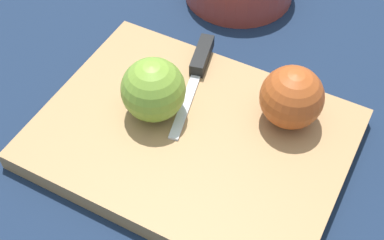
# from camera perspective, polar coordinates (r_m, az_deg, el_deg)

# --- Properties ---
(ground_plane) EXTENTS (4.00, 4.00, 0.00)m
(ground_plane) POSITION_cam_1_polar(r_m,az_deg,el_deg) (0.59, 0.00, -2.64)
(ground_plane) COLOR #14233D
(cutting_board) EXTENTS (0.33, 0.25, 0.02)m
(cutting_board) POSITION_cam_1_polar(r_m,az_deg,el_deg) (0.59, 0.00, -1.97)
(cutting_board) COLOR #A37A4C
(cutting_board) RESTS_ON ground_plane
(apple_half_left) EXTENTS (0.07, 0.07, 0.07)m
(apple_half_left) POSITION_cam_1_polar(r_m,az_deg,el_deg) (0.57, 10.57, 2.38)
(apple_half_left) COLOR #AD4C1E
(apple_half_left) RESTS_ON cutting_board
(apple_half_right) EXTENTS (0.07, 0.07, 0.07)m
(apple_half_right) POSITION_cam_1_polar(r_m,az_deg,el_deg) (0.57, -4.16, 3.21)
(apple_half_right) COLOR olive
(apple_half_right) RESTS_ON cutting_board
(knife) EXTENTS (0.05, 0.15, 0.02)m
(knife) POSITION_cam_1_polar(r_m,az_deg,el_deg) (0.64, 0.79, 6.06)
(knife) COLOR silver
(knife) RESTS_ON cutting_board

